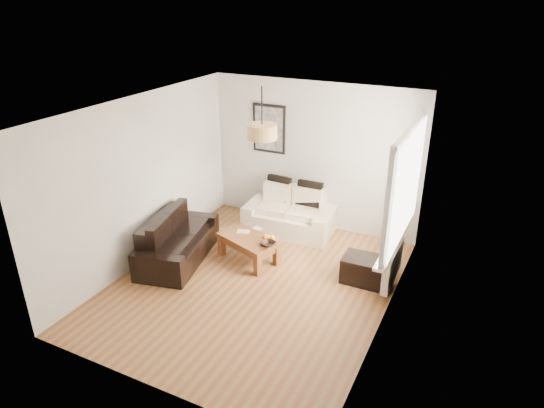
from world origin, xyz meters
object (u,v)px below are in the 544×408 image
at_px(loveseat_cream, 290,212).
at_px(sofa_leather, 177,239).
at_px(coffee_table, 249,249).
at_px(ottoman, 366,270).

height_order(loveseat_cream, sofa_leather, loveseat_cream).
xyz_separation_m(coffee_table, ottoman, (1.85, 0.20, -0.00)).
bearing_deg(coffee_table, ottoman, 6.28).
height_order(sofa_leather, coffee_table, sofa_leather).
height_order(sofa_leather, ottoman, sofa_leather).
xyz_separation_m(sofa_leather, ottoman, (2.88, 0.67, -0.16)).
distance_m(loveseat_cream, coffee_table, 1.23).
distance_m(loveseat_cream, ottoman, 1.96).
distance_m(sofa_leather, ottoman, 2.96).
height_order(coffee_table, ottoman, coffee_table).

